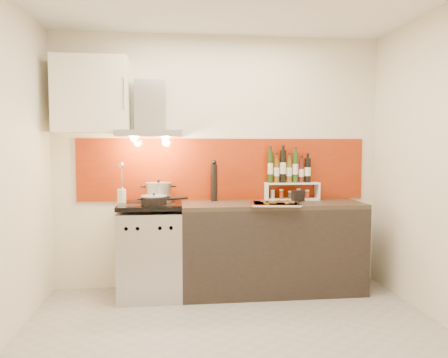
{
  "coord_description": "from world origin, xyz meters",
  "views": [
    {
      "loc": [
        -0.47,
        -3.13,
        1.44
      ],
      "look_at": [
        0.0,
        0.95,
        1.15
      ],
      "focal_mm": 35.0,
      "sensor_mm": 36.0,
      "label": 1
    }
  ],
  "objects": [
    {
      "name": "pepper_mill",
      "position": [
        -0.06,
        1.3,
        1.1
      ],
      "size": [
        0.07,
        0.07,
        0.42
      ],
      "color": "black",
      "rests_on": "counter"
    },
    {
      "name": "range_stove",
      "position": [
        -0.7,
        1.1,
        0.44
      ],
      "size": [
        0.6,
        0.6,
        0.91
      ],
      "color": "#B7B7BA",
      "rests_on": "ground"
    },
    {
      "name": "back_wall",
      "position": [
        0.0,
        1.4,
        1.3
      ],
      "size": [
        3.4,
        0.02,
        2.6
      ],
      "primitive_type": "cube",
      "color": "silver",
      "rests_on": "ground"
    },
    {
      "name": "counter",
      "position": [
        0.5,
        1.1,
        0.45
      ],
      "size": [
        1.8,
        0.6,
        0.9
      ],
      "color": "black",
      "rests_on": "ground"
    },
    {
      "name": "range_hood",
      "position": [
        -0.7,
        1.24,
        1.74
      ],
      "size": [
        0.62,
        0.5,
        0.61
      ],
      "color": "#B7B7BA",
      "rests_on": "back_wall"
    },
    {
      "name": "stock_pot",
      "position": [
        -0.62,
        1.22,
        1.01
      ],
      "size": [
        0.26,
        0.26,
        0.23
      ],
      "color": "#B7B7BA",
      "rests_on": "range_stove"
    },
    {
      "name": "baking_tray",
      "position": [
        0.49,
        0.89,
        0.92
      ],
      "size": [
        0.51,
        0.42,
        0.03
      ],
      "color": "silver",
      "rests_on": "counter"
    },
    {
      "name": "utensil_jar",
      "position": [
        -0.98,
        1.19,
        1.02
      ],
      "size": [
        0.09,
        0.13,
        0.41
      ],
      "color": "silver",
      "rests_on": "range_stove"
    },
    {
      "name": "upper_cabinet",
      "position": [
        -1.25,
        1.22,
        1.95
      ],
      "size": [
        0.7,
        0.35,
        0.72
      ],
      "primitive_type": "cube",
      "color": "white",
      "rests_on": "back_wall"
    },
    {
      "name": "backsplash",
      "position": [
        0.05,
        1.39,
        1.22
      ],
      "size": [
        3.0,
        0.02,
        0.64
      ],
      "primitive_type": "cube",
      "color": "maroon",
      "rests_on": "back_wall"
    },
    {
      "name": "floor",
      "position": [
        0.0,
        0.0,
        0.0
      ],
      "size": [
        3.4,
        3.4,
        0.0
      ],
      "primitive_type": "plane",
      "color": "#9E9991",
      "rests_on": "ground"
    },
    {
      "name": "step_shelf",
      "position": [
        0.73,
        1.29,
        1.14
      ],
      "size": [
        0.57,
        0.15,
        0.52
      ],
      "color": "white",
      "rests_on": "counter"
    },
    {
      "name": "caddy_box",
      "position": [
        0.78,
        1.14,
        0.96
      ],
      "size": [
        0.14,
        0.09,
        0.11
      ],
      "primitive_type": "cube",
      "rotation": [
        0.0,
        0.0,
        0.27
      ],
      "color": "black",
      "rests_on": "counter"
    },
    {
      "name": "saute_pan",
      "position": [
        -0.65,
        0.99,
        0.95
      ],
      "size": [
        0.45,
        0.28,
        0.11
      ],
      "color": "black",
      "rests_on": "range_stove"
    }
  ]
}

